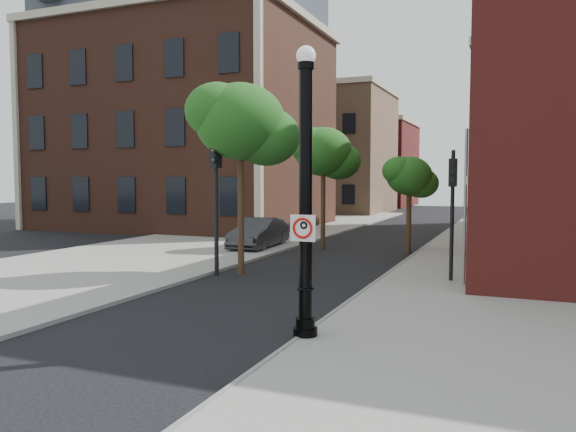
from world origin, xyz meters
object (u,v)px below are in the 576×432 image
at_px(lamppost, 306,207).
at_px(parked_car, 259,233).
at_px(traffic_signal_right, 452,194).
at_px(traffic_signal_left, 216,176).
at_px(no_parking_sign, 303,228).

xyz_separation_m(lamppost, parked_car, (-7.77, 13.93, -2.18)).
height_order(parked_car, traffic_signal_right, traffic_signal_right).
bearing_deg(parked_car, traffic_signal_left, -79.56).
bearing_deg(traffic_signal_left, lamppost, -35.27).
relative_size(no_parking_sign, traffic_signal_right, 0.13).
bearing_deg(lamppost, parked_car, 119.15).
xyz_separation_m(no_parking_sign, traffic_signal_left, (-5.87, 6.52, 1.12)).
relative_size(lamppost, traffic_signal_right, 1.42).
distance_m(parked_car, traffic_signal_left, 8.32).
xyz_separation_m(lamppost, traffic_signal_right, (2.20, 8.03, 0.08)).
bearing_deg(no_parking_sign, traffic_signal_right, 74.64).
distance_m(lamppost, parked_car, 16.10).
distance_m(lamppost, traffic_signal_right, 8.33).
height_order(lamppost, traffic_signal_right, lamppost).
bearing_deg(traffic_signal_right, traffic_signal_left, -172.59).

